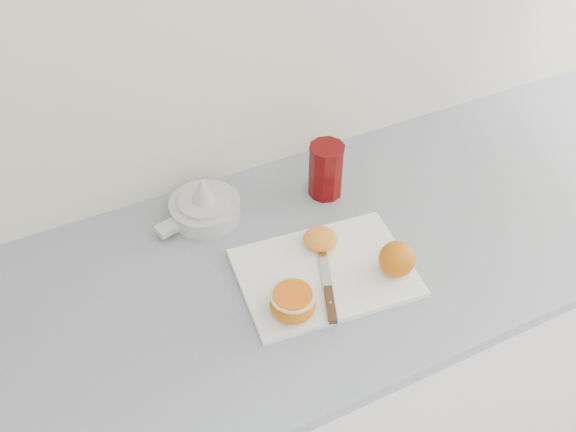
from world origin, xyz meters
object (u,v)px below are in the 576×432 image
Objects in this scene: citrus_juicer at (204,206)px; red_tumbler at (326,172)px; counter at (284,388)px; half_orange at (293,303)px; cutting_board at (325,272)px.

red_tumbler is at bearing -9.89° from citrus_juicer.
counter is 0.50m from half_orange.
citrus_juicer is (-0.05, 0.32, -0.01)m from half_orange.
counter is at bearing -66.35° from citrus_juicer.
cutting_board is 3.92× the size of half_orange.
counter is 30.19× the size of half_orange.
half_orange is at bearing -128.27° from red_tumbler.
half_orange is at bearing -148.17° from cutting_board.
cutting_board is 0.30m from citrus_juicer.
red_tumbler is (0.26, -0.05, 0.03)m from citrus_juicer.
citrus_juicer is (-0.09, 0.20, 0.47)m from counter.
citrus_juicer reaches higher than cutting_board.
citrus_juicer is at bearing 113.65° from counter.
citrus_juicer is at bearing 119.77° from cutting_board.
cutting_board reaches higher than counter.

